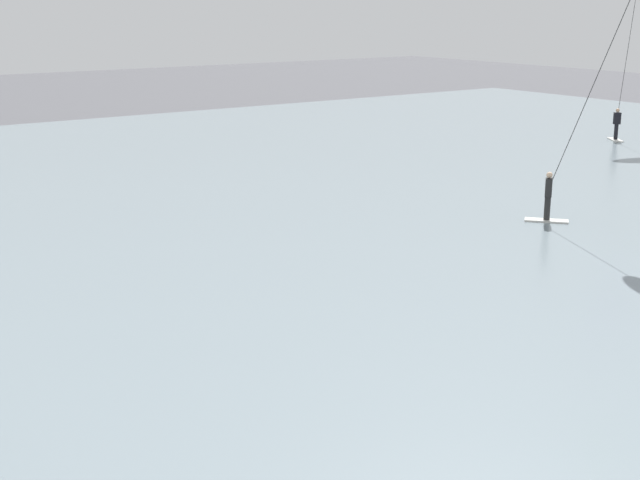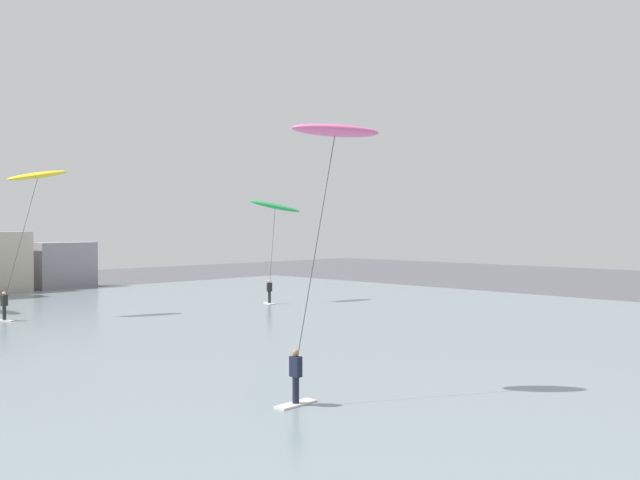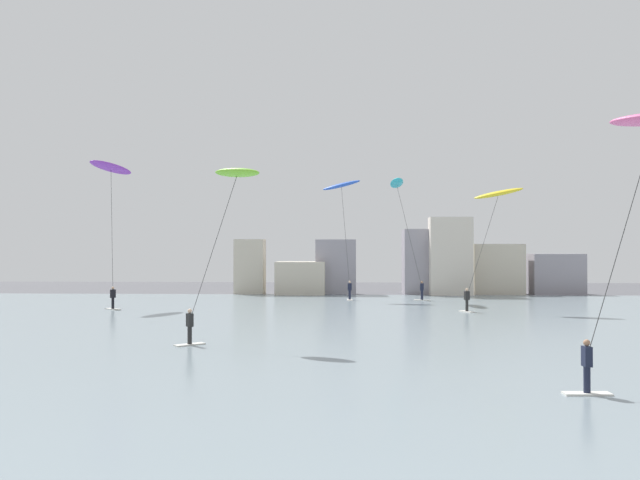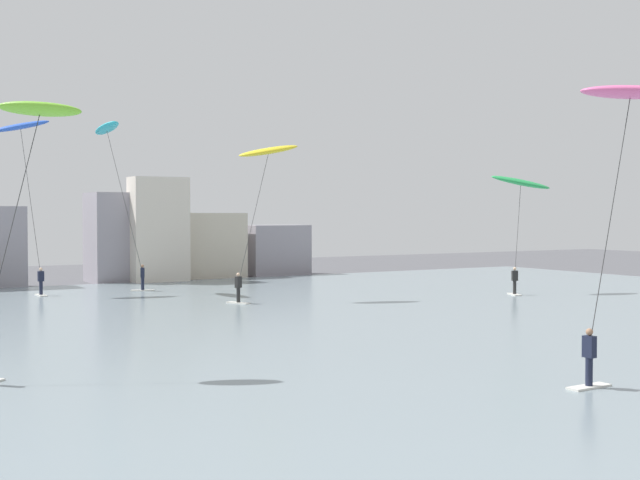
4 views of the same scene
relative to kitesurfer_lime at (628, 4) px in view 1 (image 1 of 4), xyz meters
name	(u,v)px [view 1 (image 1 of 4)]	position (x,y,z in m)	size (l,w,h in m)	color
kitesurfer_lime	(628,4)	(0.00, 0.00, 0.00)	(3.91, 2.79, 8.31)	silver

